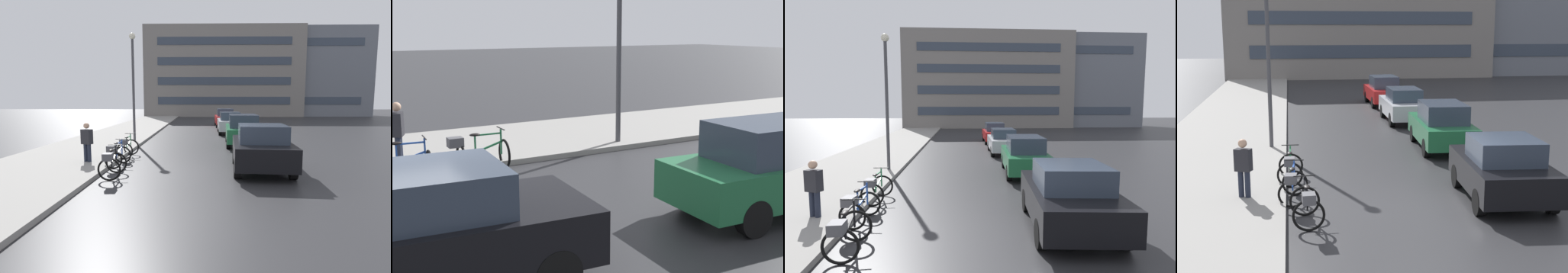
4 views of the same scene
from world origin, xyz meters
TOP-DOWN VIEW (x-y plane):
  - ground_plane at (0.00, 0.00)m, footprint 140.00×140.00m
  - sidewalk_kerb at (-6.00, 10.00)m, footprint 4.80×60.00m
  - bicycle_second at (-3.42, 0.80)m, footprint 0.78×1.36m
  - bicycle_third at (-3.48, 2.61)m, footprint 0.75×1.40m
  - car_black at (1.86, 0.31)m, footprint 2.25×3.89m
  - car_green at (2.01, 6.42)m, footprint 2.05×4.38m
  - pedestrian at (-4.62, 1.09)m, footprint 0.46×0.37m
  - streetlamp at (-4.12, 7.04)m, footprint 0.35×0.35m

SIDE VIEW (x-z plane):
  - ground_plane at x=0.00m, z-range 0.00..0.00m
  - sidewalk_kerb at x=-6.00m, z-range 0.00..0.14m
  - bicycle_second at x=-3.42m, z-range -0.01..0.98m
  - bicycle_third at x=-3.48m, z-range -0.02..0.99m
  - car_black at x=1.86m, z-range -0.01..1.64m
  - car_green at x=2.01m, z-range 0.00..1.70m
  - pedestrian at x=-4.62m, z-range 0.10..1.74m
  - streetlamp at x=-4.12m, z-range 0.69..6.88m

